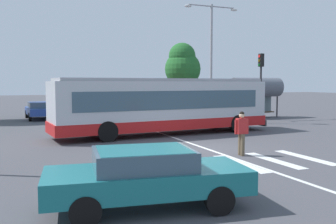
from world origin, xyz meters
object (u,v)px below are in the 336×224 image
object	(u,v)px
traffic_light_far_corner	(261,77)
parked_car_black	(110,108)
city_transit_bus	(164,105)
parked_car_charcoal	(74,109)
twin_arm_street_lamp	(211,49)
background_tree_right	(182,65)
pedestrian_crossing_street	(242,131)
foreground_sedan	(146,175)
parked_car_blue	(40,109)
bus_stop_shelter	(256,88)
parked_car_red	(169,107)
parked_car_champagne	(140,107)

from	to	relation	value
traffic_light_far_corner	parked_car_black	bearing A→B (deg)	133.80
city_transit_bus	parked_car_charcoal	distance (m)	11.76
twin_arm_street_lamp	background_tree_right	distance (m)	7.17
pedestrian_crossing_street	background_tree_right	bearing A→B (deg)	71.56
foreground_sedan	parked_car_blue	size ratio (longest dim) A/B	1.02
bus_stop_shelter	background_tree_right	xyz separation A→B (m)	(-3.11, 7.60, 2.09)
twin_arm_street_lamp	city_transit_bus	bearing A→B (deg)	-134.05
traffic_light_far_corner	bus_stop_shelter	distance (m)	4.38
parked_car_blue	bus_stop_shelter	world-z (taller)	bus_stop_shelter
parked_car_black	traffic_light_far_corner	xyz separation A→B (m)	(8.58, -8.95, 2.48)
parked_car_red	foreground_sedan	bearing A→B (deg)	-113.52
pedestrian_crossing_street	parked_car_charcoal	size ratio (longest dim) A/B	0.37
parked_car_red	bus_stop_shelter	distance (m)	7.65
parked_car_red	background_tree_right	xyz separation A→B (m)	(2.58, 2.75, 3.74)
parked_car_blue	traffic_light_far_corner	size ratio (longest dim) A/B	0.95
parked_car_charcoal	background_tree_right	distance (m)	11.60
foreground_sedan	city_transit_bus	bearing A→B (deg)	66.42
city_transit_bus	traffic_light_far_corner	world-z (taller)	traffic_light_far_corner
parked_car_charcoal	bus_stop_shelter	bearing A→B (deg)	-19.65
city_transit_bus	parked_car_champagne	world-z (taller)	city_transit_bus
parked_car_charcoal	bus_stop_shelter	size ratio (longest dim) A/B	1.07
parked_car_charcoal	twin_arm_street_lamp	world-z (taller)	twin_arm_street_lamp
parked_car_champagne	bus_stop_shelter	world-z (taller)	bus_stop_shelter
city_transit_bus	parked_car_blue	size ratio (longest dim) A/B	2.71
traffic_light_far_corner	pedestrian_crossing_street	bearing A→B (deg)	-129.33
parked_car_black	twin_arm_street_lamp	size ratio (longest dim) A/B	0.52
parked_car_charcoal	traffic_light_far_corner	size ratio (longest dim) A/B	0.95
parked_car_blue	twin_arm_street_lamp	world-z (taller)	twin_arm_street_lamp
parked_car_charcoal	parked_car_black	world-z (taller)	same
parked_car_blue	parked_car_red	distance (m)	10.69
foreground_sedan	twin_arm_street_lamp	bearing A→B (deg)	57.42
traffic_light_far_corner	bus_stop_shelter	size ratio (longest dim) A/B	1.13
bus_stop_shelter	parked_car_charcoal	bearing A→B (deg)	160.35
city_transit_bus	pedestrian_crossing_street	distance (m)	6.83
foreground_sedan	background_tree_right	world-z (taller)	background_tree_right
parked_car_charcoal	traffic_light_far_corner	distance (m)	14.56
parked_car_champagne	traffic_light_far_corner	distance (m)	10.94
pedestrian_crossing_street	traffic_light_far_corner	bearing A→B (deg)	50.67
pedestrian_crossing_street	parked_car_red	world-z (taller)	pedestrian_crossing_street
city_transit_bus	parked_car_black	xyz separation A→B (m)	(-0.28, 11.67, -0.82)
bus_stop_shelter	traffic_light_far_corner	bearing A→B (deg)	-121.60
parked_car_champagne	parked_car_blue	bearing A→B (deg)	177.96
city_transit_bus	bus_stop_shelter	bearing A→B (deg)	31.12
foreground_sedan	bus_stop_shelter	size ratio (longest dim) A/B	1.09
pedestrian_crossing_street	parked_car_red	distance (m)	18.52
bus_stop_shelter	twin_arm_street_lamp	size ratio (longest dim) A/B	0.49
pedestrian_crossing_street	background_tree_right	size ratio (longest dim) A/B	0.26
pedestrian_crossing_street	bus_stop_shelter	distance (m)	16.61
parked_car_charcoal	parked_car_champagne	distance (m)	5.50
city_transit_bus	parked_car_black	world-z (taller)	city_transit_bus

